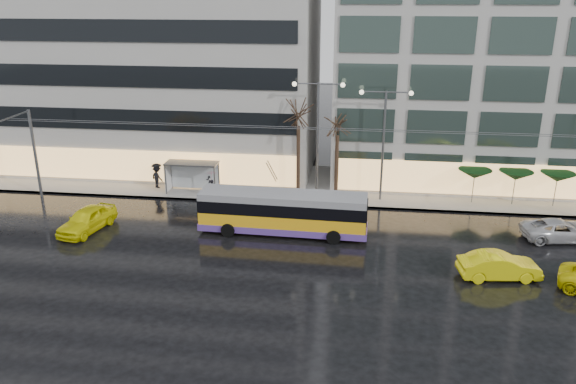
% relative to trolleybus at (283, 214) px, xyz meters
% --- Properties ---
extents(ground, '(140.00, 140.00, 0.00)m').
position_rel_trolleybus_xyz_m(ground, '(-0.28, -3.68, -1.41)').
color(ground, black).
rests_on(ground, ground).
extents(sidewalk, '(80.00, 10.00, 0.15)m').
position_rel_trolleybus_xyz_m(sidewalk, '(1.72, 10.32, -1.34)').
color(sidewalk, gray).
rests_on(sidewalk, ground).
extents(kerb, '(80.00, 0.10, 0.15)m').
position_rel_trolleybus_xyz_m(kerb, '(1.72, 5.37, -1.34)').
color(kerb, slate).
rests_on(kerb, ground).
extents(building_left, '(34.00, 14.00, 22.00)m').
position_rel_trolleybus_xyz_m(building_left, '(-16.28, 15.32, 9.74)').
color(building_left, '#AFACA7').
rests_on(building_left, sidewalk).
extents(building_right, '(32.00, 14.00, 25.00)m').
position_rel_trolleybus_xyz_m(building_right, '(18.72, 15.32, 11.24)').
color(building_right, '#AFACA7').
rests_on(building_right, sidewalk).
extents(trolleybus, '(11.34, 4.56, 5.23)m').
position_rel_trolleybus_xyz_m(trolleybus, '(0.00, 0.00, 0.00)').
color(trolleybus, yellow).
rests_on(trolleybus, ground).
extents(catenary, '(42.24, 5.12, 7.00)m').
position_rel_trolleybus_xyz_m(catenary, '(0.72, 4.25, 2.84)').
color(catenary, '#595B60').
rests_on(catenary, ground).
extents(bus_shelter, '(4.20, 1.60, 2.51)m').
position_rel_trolleybus_xyz_m(bus_shelter, '(-8.67, 7.00, 0.55)').
color(bus_shelter, '#595B60').
rests_on(bus_shelter, sidewalk).
extents(street_lamp_near, '(3.96, 0.36, 9.03)m').
position_rel_trolleybus_xyz_m(street_lamp_near, '(1.72, 7.12, 4.58)').
color(street_lamp_near, '#595B60').
rests_on(street_lamp_near, sidewalk).
extents(street_lamp_far, '(3.96, 0.36, 8.53)m').
position_rel_trolleybus_xyz_m(street_lamp_far, '(6.72, 7.12, 4.30)').
color(street_lamp_far, '#595B60').
rests_on(street_lamp_far, sidewalk).
extents(tree_a, '(3.20, 3.20, 8.40)m').
position_rel_trolleybus_xyz_m(tree_a, '(0.22, 7.32, 5.67)').
color(tree_a, black).
rests_on(tree_a, sidewalk).
extents(tree_b, '(3.20, 3.20, 7.70)m').
position_rel_trolleybus_xyz_m(tree_b, '(3.22, 7.52, 4.98)').
color(tree_b, black).
rests_on(tree_b, sidewalk).
extents(parasol_a, '(2.50, 2.50, 2.65)m').
position_rel_trolleybus_xyz_m(parasol_a, '(13.72, 7.32, 1.03)').
color(parasol_a, '#595B60').
rests_on(parasol_a, sidewalk).
extents(parasol_b, '(2.50, 2.50, 2.65)m').
position_rel_trolleybus_xyz_m(parasol_b, '(16.72, 7.32, 1.03)').
color(parasol_b, '#595B60').
rests_on(parasol_b, sidewalk).
extents(parasol_c, '(2.50, 2.50, 2.65)m').
position_rel_trolleybus_xyz_m(parasol_c, '(19.72, 7.32, 1.03)').
color(parasol_c, '#595B60').
rests_on(parasol_c, sidewalk).
extents(taxi_a, '(2.88, 5.12, 1.64)m').
position_rel_trolleybus_xyz_m(taxi_a, '(-13.35, -1.30, -0.59)').
color(taxi_a, yellow).
rests_on(taxi_a, ground).
extents(taxi_b, '(4.75, 2.20, 1.51)m').
position_rel_trolleybus_xyz_m(taxi_b, '(13.13, -4.68, -0.66)').
color(taxi_b, '#FFF30D').
rests_on(taxi_b, ground).
extents(sedan_silver, '(5.20, 2.91, 1.37)m').
position_rel_trolleybus_xyz_m(sedan_silver, '(18.30, 1.27, -0.73)').
color(sedan_silver, silver).
rests_on(sedan_silver, ground).
extents(pedestrian_a, '(1.18, 1.19, 2.19)m').
position_rel_trolleybus_xyz_m(pedestrian_a, '(-6.41, 5.72, 0.22)').
color(pedestrian_a, black).
rests_on(pedestrian_a, sidewalk).
extents(pedestrian_b, '(0.99, 0.92, 1.63)m').
position_rel_trolleybus_xyz_m(pedestrian_b, '(-7.14, 7.71, -0.45)').
color(pedestrian_b, black).
rests_on(pedestrian_b, sidewalk).
extents(pedestrian_c, '(1.39, 1.23, 2.11)m').
position_rel_trolleybus_xyz_m(pedestrian_c, '(-11.52, 7.53, -0.14)').
color(pedestrian_c, black).
rests_on(pedestrian_c, sidewalk).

